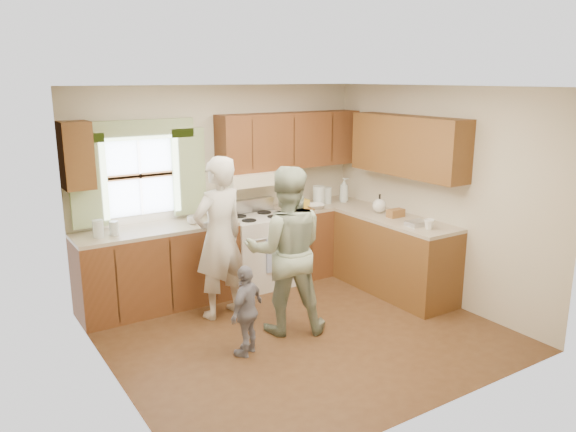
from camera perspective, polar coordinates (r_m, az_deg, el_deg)
room at (r=5.57m, az=1.37°, el=0.03°), size 3.80×3.80×3.80m
kitchen_fixtures at (r=6.86m, az=0.55°, el=-0.82°), size 3.80×2.25×2.15m
stove at (r=7.10m, az=-3.17°, el=-3.45°), size 0.76×0.67×1.07m
woman_left at (r=6.13m, az=-7.00°, el=-2.21°), size 0.73×0.56×1.79m
woman_right at (r=5.73m, az=-0.21°, el=-3.52°), size 1.05×0.97×1.74m
child at (r=5.38m, az=-4.21°, el=-9.53°), size 0.56×0.46×0.89m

